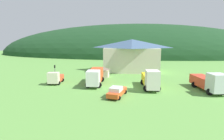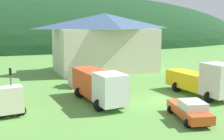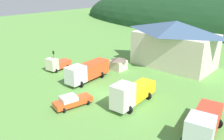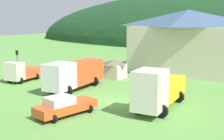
{
  "view_description": "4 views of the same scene",
  "coord_description": "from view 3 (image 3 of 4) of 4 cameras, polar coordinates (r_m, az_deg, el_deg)",
  "views": [
    {
      "loc": [
        1.77,
        -34.36,
        9.08
      ],
      "look_at": [
        -2.96,
        2.48,
        2.89
      ],
      "focal_mm": 30.38,
      "sensor_mm": 36.0,
      "label": 1
    },
    {
      "loc": [
        -14.89,
        -24.12,
        7.69
      ],
      "look_at": [
        -3.37,
        5.43,
        2.41
      ],
      "focal_mm": 47.14,
      "sensor_mm": 36.0,
      "label": 2
    },
    {
      "loc": [
        21.43,
        -22.66,
        15.42
      ],
      "look_at": [
        -3.46,
        4.8,
        1.77
      ],
      "focal_mm": 37.71,
      "sensor_mm": 36.0,
      "label": 3
    },
    {
      "loc": [
        14.26,
        -22.72,
        7.66
      ],
      "look_at": [
        -2.27,
        3.13,
        2.32
      ],
      "focal_mm": 47.53,
      "sensor_mm": 36.0,
      "label": 4
    }
  ],
  "objects": [
    {
      "name": "traffic_cone_near_pickup",
      "position": [
        35.58,
        10.42,
        -5.83
      ],
      "size": [
        0.36,
        0.36,
        0.55
      ],
      "primitive_type": "cone",
      "color": "orange",
      "rests_on": "ground"
    },
    {
      "name": "play_shed_cream",
      "position": [
        44.4,
        1.6,
        1.62
      ],
      "size": [
        2.68,
        2.69,
        2.47
      ],
      "color": "beige",
      "rests_on": "ground"
    },
    {
      "name": "service_pickup_orange",
      "position": [
        31.81,
        -9.68,
        -7.41
      ],
      "size": [
        2.97,
        5.43,
        1.66
      ],
      "rotation": [
        0.0,
        0.0,
        -1.78
      ],
      "color": "#E04F20",
      "rests_on": "ground"
    },
    {
      "name": "tow_truck_silver",
      "position": [
        26.86,
        21.33,
        -12.05
      ],
      "size": [
        4.24,
        8.66,
        3.51
      ],
      "rotation": [
        0.0,
        0.0,
        -1.38
      ],
      "color": "silver",
      "rests_on": "ground"
    },
    {
      "name": "depot_building",
      "position": [
        47.39,
        14.96,
        6.3
      ],
      "size": [
        15.85,
        9.58,
        8.88
      ],
      "color": "beige",
      "rests_on": "ground"
    },
    {
      "name": "flatbed_truck_yellow",
      "position": [
        31.34,
        4.65,
        -5.65
      ],
      "size": [
        3.42,
        8.29,
        3.71
      ],
      "rotation": [
        0.0,
        0.0,
        -1.49
      ],
      "color": "silver",
      "rests_on": "ground"
    },
    {
      "name": "traffic_light_west",
      "position": [
        44.4,
        -13.9,
        2.61
      ],
      "size": [
        0.2,
        0.32,
        3.95
      ],
      "color": "#4C4C51",
      "rests_on": "ground"
    },
    {
      "name": "light_truck_cream",
      "position": [
        45.48,
        -13.19,
        1.44
      ],
      "size": [
        2.91,
        4.94,
        2.53
      ],
      "rotation": [
        0.0,
        0.0,
        -1.45
      ],
      "color": "beige",
      "rests_on": "ground"
    },
    {
      "name": "heavy_rig_white",
      "position": [
        39.22,
        -6.13,
        -0.24
      ],
      "size": [
        3.48,
        8.59,
        3.24
      ],
      "rotation": [
        0.0,
        0.0,
        -1.49
      ],
      "color": "white",
      "rests_on": "ground"
    },
    {
      "name": "traffic_cone_mid_row",
      "position": [
        33.86,
        -8.5,
        -7.12
      ],
      "size": [
        0.36,
        0.36,
        0.53
      ],
      "primitive_type": "cone",
      "color": "orange",
      "rests_on": "ground"
    },
    {
      "name": "ground_plane",
      "position": [
        34.79,
        -1.1,
        -6.1
      ],
      "size": [
        200.0,
        200.0,
        0.0
      ],
      "primitive_type": "plane",
      "color": "#5B9342"
    }
  ]
}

